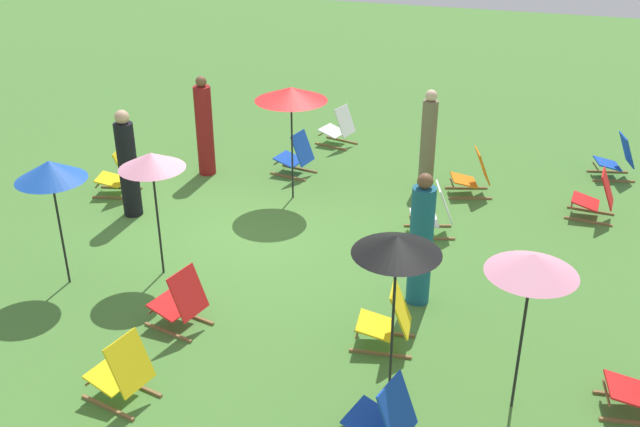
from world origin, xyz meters
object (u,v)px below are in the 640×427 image
object	(u,v)px
deckchair_3	(118,175)
deckchair_0	(122,372)
deckchair_8	(296,156)
deckchair_11	(473,175)
umbrella_1	(291,94)
deckchair_2	(384,419)
person_0	(421,243)
deckchair_1	(180,302)
deckchair_4	(617,159)
umbrella_2	(532,265)
person_1	(128,166)
umbrella_4	(151,161)
deckchair_5	(434,212)
person_3	(205,129)
deckchair_9	(596,197)
person_2	(428,140)
umbrella_3	(397,245)
deckchair_7	(388,320)
deckchair_12	(339,128)
umbrella_0	(50,171)

from	to	relation	value
deckchair_3	deckchair_0	bearing A→B (deg)	19.23
deckchair_8	deckchair_11	size ratio (longest dim) A/B	0.96
umbrella_1	deckchair_2	bearing A→B (deg)	28.77
person_0	deckchair_1	bearing A→B (deg)	17.24
deckchair_4	umbrella_2	world-z (taller)	umbrella_2
deckchair_4	person_1	bearing A→B (deg)	-75.29
deckchair_4	umbrella_4	world-z (taller)	umbrella_4
deckchair_11	umbrella_1	size ratio (longest dim) A/B	0.43
deckchair_5	deckchair_8	bearing A→B (deg)	-135.90
deckchair_11	person_0	xyz separation A→B (m)	(3.70, -0.23, 0.51)
deckchair_5	person_3	distance (m)	4.65
deckchair_8	deckchair_9	world-z (taller)	same
deckchair_8	deckchair_4	bearing A→B (deg)	117.51
deckchair_0	umbrella_4	world-z (taller)	umbrella_4
deckchair_8	person_3	distance (m)	1.76
deckchair_5	person_2	world-z (taller)	person_2
person_2	umbrella_3	bearing A→B (deg)	160.91
deckchair_0	deckchair_2	bearing A→B (deg)	105.86
deckchair_7	person_2	distance (m)	5.09
deckchair_12	umbrella_2	distance (m)	8.30
deckchair_7	deckchair_8	distance (m)	5.49
deckchair_1	umbrella_0	world-z (taller)	umbrella_0
umbrella_1	person_3	distance (m)	2.22
deckchair_9	umbrella_2	distance (m)	5.40
deckchair_2	umbrella_3	distance (m)	1.74
umbrella_3	person_0	xyz separation A→B (m)	(-1.87, -0.06, -0.95)
person_0	person_3	bearing A→B (deg)	-45.74
umbrella_2	person_0	world-z (taller)	umbrella_2
deckchair_3	umbrella_0	size ratio (longest dim) A/B	0.46
deckchair_1	deckchair_11	xyz separation A→B (m)	(-5.24, 2.96, 0.00)
deckchair_0	deckchair_8	distance (m)	6.56
deckchair_2	deckchair_4	size ratio (longest dim) A/B	1.01
deckchair_0	umbrella_3	bearing A→B (deg)	124.21
umbrella_1	person_0	distance (m)	3.88
deckchair_2	umbrella_2	world-z (taller)	umbrella_2
deckchair_12	deckchair_5	bearing A→B (deg)	52.58
umbrella_2	deckchair_12	bearing A→B (deg)	-149.60
umbrella_2	person_3	xyz separation A→B (m)	(-4.83, -6.05, -0.90)
deckchair_11	umbrella_2	distance (m)	5.75
deckchair_7	person_1	bearing A→B (deg)	-121.05
umbrella_3	person_0	size ratio (longest dim) A/B	1.04
deckchair_5	deckchair_8	size ratio (longest dim) A/B	1.04
person_2	person_1	bearing A→B (deg)	96.62
deckchair_5	deckchair_7	distance (m)	3.11
deckchair_5	person_1	world-z (taller)	person_1
deckchair_4	person_2	distance (m)	3.60
deckchair_9	umbrella_3	xyz separation A→B (m)	(5.26, -2.21, 1.47)
person_3	deckchair_8	bearing A→B (deg)	-70.49
deckchair_11	umbrella_3	xyz separation A→B (m)	(5.57, -0.17, 1.47)
deckchair_3	person_0	size ratio (longest dim) A/B	0.46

